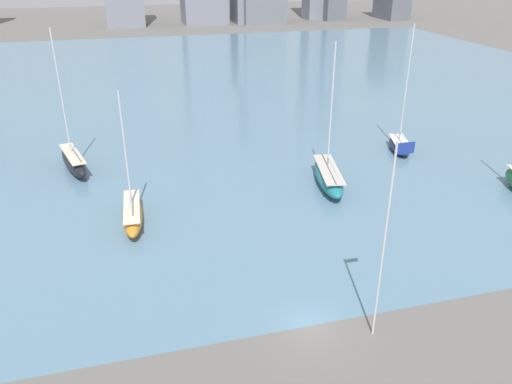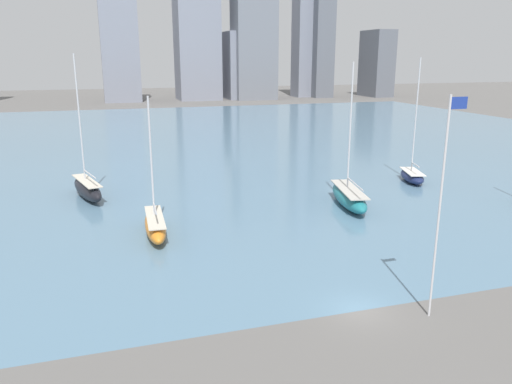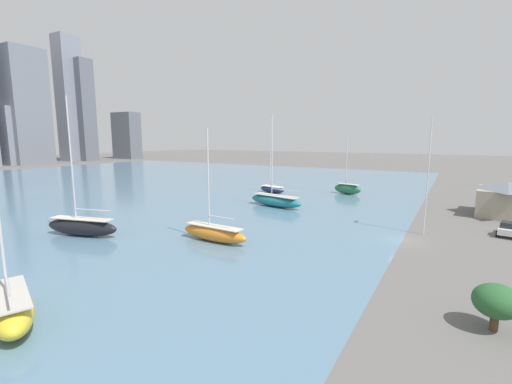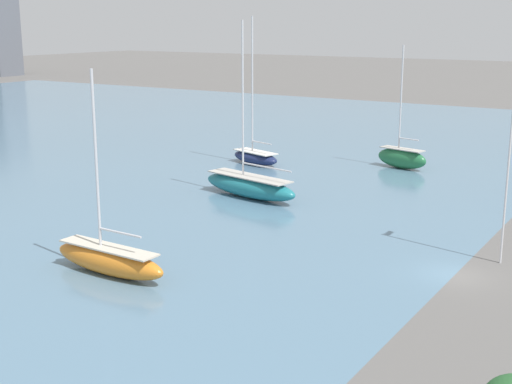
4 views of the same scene
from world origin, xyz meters
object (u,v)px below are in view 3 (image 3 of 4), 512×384
Objects in this scene: sailboat_black at (82,226)px; sailboat_orange at (214,233)px; sailboat_green at (347,188)px; parked_pickup_white at (510,229)px; sailboat_navy at (272,189)px; sailboat_teal at (275,200)px; boat_shed at (506,199)px; sailboat_yellow at (10,309)px; flag_pole at (428,173)px.

sailboat_black reaches higher than sailboat_orange.
sailboat_green is 33.51m from parked_pickup_white.
sailboat_black is (-41.08, 4.26, 0.30)m from sailboat_navy.
sailboat_navy is 15.28m from sailboat_teal.
sailboat_navy is (2.14, 40.96, -1.70)m from boat_shed.
sailboat_yellow is at bearing -151.58° from sailboat_navy.
flag_pole is 3.09× the size of parked_pickup_white.
boat_shed is at bearing -59.61° from sailboat_teal.
sailboat_teal is 30.24m from sailboat_black.
sailboat_black is 1.26× the size of sailboat_green.
sailboat_teal is at bearing 10.62° from sailboat_orange.
sailboat_yellow is at bearing -169.41° from sailboat_green.
sailboat_orange reaches higher than sailboat_yellow.
sailboat_teal is 1.22× the size of sailboat_orange.
sailboat_navy reaches higher than sailboat_teal.
flag_pole is at bearing -51.19° from sailboat_orange.
sailboat_navy is 1.23× the size of sailboat_green.
sailboat_navy is at bearing 91.79° from boat_shed.
sailboat_navy is 36.49m from sailboat_orange.
sailboat_yellow is 49.80m from parked_pickup_white.
boat_shed is at bearing -40.51° from sailboat_orange.
sailboat_green reaches higher than sailboat_yellow.
sailboat_teal is 1.20× the size of sailboat_green.
sailboat_teal is 42.43m from sailboat_yellow.
flag_pole is 41.78m from sailboat_yellow.
sailboat_green is at bearing -29.24° from parked_pickup_white.
sailboat_green is at bearing -7.81° from sailboat_teal.
sailboat_teal is (6.42, 23.60, -6.43)m from flag_pole.
boat_shed is 0.78× the size of sailboat_orange.
sailboat_teal reaches higher than sailboat_orange.
parked_pickup_white is at bearing -178.60° from boat_shed.
sailboat_navy is 43.02m from parked_pickup_white.
flag_pole is at bearing -133.36° from sailboat_green.
boat_shed is 20.66m from flag_pole.
sailboat_teal is (-13.26, -7.60, 0.17)m from sailboat_navy.
sailboat_orange is (-15.17, 20.39, -6.50)m from flag_pole.
sailboat_teal is (-11.12, 33.36, -1.53)m from boat_shed.
sailboat_green is (61.90, -3.83, 0.06)m from sailboat_yellow.
sailboat_orange is (6.23, -15.07, -0.19)m from sailboat_black.
sailboat_yellow is 2.74× the size of parked_pickup_white.
sailboat_black is (-27.82, 11.86, 0.12)m from sailboat_teal.
sailboat_black reaches higher than sailboat_teal.
sailboat_orange is at bearing 44.66° from parked_pickup_white.
sailboat_yellow is at bearing 150.39° from flag_pole.
boat_shed is 41.05m from sailboat_navy.
sailboat_teal reaches higher than flag_pole.
parked_pickup_white is (19.49, -29.37, -0.13)m from sailboat_orange.
sailboat_navy is at bearing 57.76° from flag_pole.
sailboat_yellow is (-53.44, 30.16, -1.45)m from boat_shed.
sailboat_black is at bearing 66.90° from sailboat_yellow.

